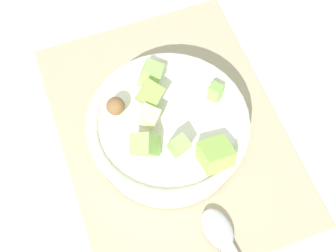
% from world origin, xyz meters
% --- Properties ---
extents(ground_plane, '(2.40, 2.40, 0.00)m').
position_xyz_m(ground_plane, '(0.00, 0.00, 0.00)').
color(ground_plane, silver).
extents(placemat, '(0.41, 0.31, 0.01)m').
position_xyz_m(placemat, '(0.00, 0.00, 0.00)').
color(placemat, tan).
rests_on(placemat, ground_plane).
extents(salad_bowl, '(0.22, 0.22, 0.10)m').
position_xyz_m(salad_bowl, '(-0.01, 0.01, 0.04)').
color(salad_bowl, white).
rests_on(salad_bowl, placemat).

